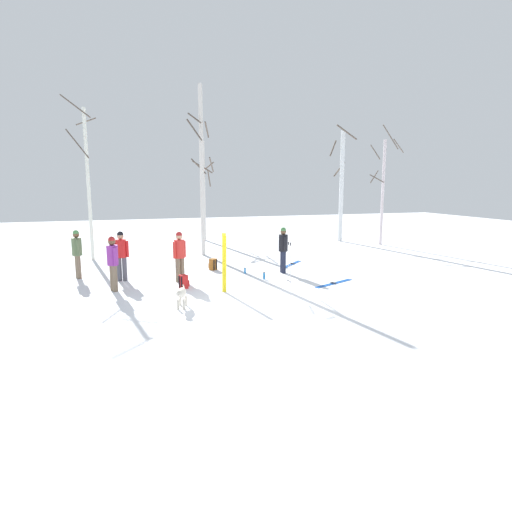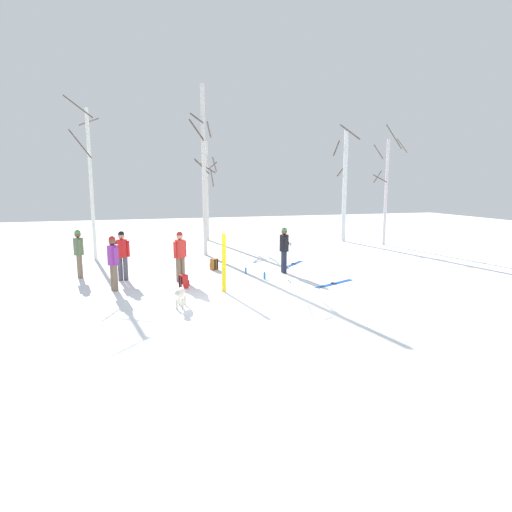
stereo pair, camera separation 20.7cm
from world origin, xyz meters
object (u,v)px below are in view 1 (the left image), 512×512
(person_3, at_px, (180,253))
(person_1, at_px, (113,260))
(person_0, at_px, (77,251))
(ski_pair_planted_0, at_px, (224,263))
(birch_tree_2, at_px, (204,189))
(ski_poles_0, at_px, (289,261))
(ski_pair_lying_1, at_px, (334,283))
(birch_tree_1, at_px, (202,170))
(dog, at_px, (181,294))
(birch_tree_0, at_px, (88,181))
(person_4, at_px, (121,253))
(birch_tree_3, at_px, (341,184))
(ski_pair_lying_0, at_px, (292,264))
(backpack_1, at_px, (184,282))
(water_bottle_1, at_px, (264,276))
(backpack_0, at_px, (213,264))
(water_bottle_0, at_px, (245,271))
(birch_tree_4, at_px, (383,188))
(person_2, at_px, (283,247))

(person_3, bearing_deg, person_1, -162.85)
(person_0, xyz_separation_m, ski_pair_planted_0, (4.46, -3.48, -0.07))
(person_3, distance_m, birch_tree_2, 10.95)
(person_3, height_order, ski_poles_0, person_3)
(ski_pair_lying_1, height_order, birch_tree_1, birch_tree_1)
(dog, relative_size, birch_tree_0, 0.13)
(person_4, bearing_deg, dog, -69.08)
(person_0, relative_size, person_1, 1.00)
(person_0, bearing_deg, birch_tree_0, 85.75)
(person_1, distance_m, person_4, 1.40)
(person_1, bearing_deg, birch_tree_0, 98.79)
(person_3, bearing_deg, birch_tree_2, 74.53)
(dog, height_order, birch_tree_3, birch_tree_3)
(person_1, relative_size, person_4, 1.00)
(dog, xyz_separation_m, ski_pair_planted_0, (1.50, 1.32, 0.52))
(ski_pair_lying_0, relative_size, backpack_1, 3.08)
(ski_pair_lying_1, relative_size, water_bottle_1, 6.85)
(backpack_0, bearing_deg, birch_tree_3, 34.42)
(birch_tree_0, bearing_deg, backpack_0, -39.28)
(ski_poles_0, xyz_separation_m, water_bottle_0, (-0.99, 1.93, -0.64))
(water_bottle_0, bearing_deg, backpack_0, 134.02)
(birch_tree_1, bearing_deg, water_bottle_0, -81.40)
(backpack_1, bearing_deg, birch_tree_3, 40.04)
(birch_tree_2, distance_m, birch_tree_4, 9.98)
(ski_pair_lying_1, distance_m, water_bottle_1, 2.43)
(birch_tree_0, bearing_deg, water_bottle_1, -44.83)
(ski_poles_0, bearing_deg, birch_tree_2, 92.91)
(person_3, distance_m, water_bottle_1, 3.02)
(water_bottle_1, distance_m, birch_tree_4, 11.14)
(person_4, height_order, birch_tree_2, birch_tree_2)
(person_1, height_order, person_4, same)
(backpack_0, bearing_deg, birch_tree_0, 140.72)
(person_1, height_order, backpack_0, person_1)
(person_0, height_order, birch_tree_1, birch_tree_1)
(person_2, relative_size, person_4, 1.00)
(person_3, bearing_deg, ski_pair_planted_0, -59.20)
(ski_pair_planted_0, xyz_separation_m, backpack_1, (-1.13, 0.85, -0.70))
(person_3, distance_m, backpack_0, 2.33)
(person_2, xyz_separation_m, water_bottle_1, (-1.03, -0.83, -0.86))
(person_0, xyz_separation_m, water_bottle_1, (6.20, -2.15, -0.86))
(birch_tree_0, bearing_deg, ski_poles_0, -45.64)
(person_1, relative_size, ski_pair_lying_0, 1.26)
(person_0, height_order, birch_tree_2, birch_tree_2)
(ski_pair_lying_0, distance_m, birch_tree_4, 8.41)
(person_0, distance_m, ski_poles_0, 7.44)
(ski_poles_0, bearing_deg, ski_pair_lying_1, -21.05)
(birch_tree_0, bearing_deg, dog, -72.57)
(person_2, distance_m, birch_tree_1, 6.05)
(ski_pair_planted_0, bearing_deg, ski_poles_0, 12.51)
(person_0, xyz_separation_m, water_bottle_0, (5.83, -1.02, -0.88))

